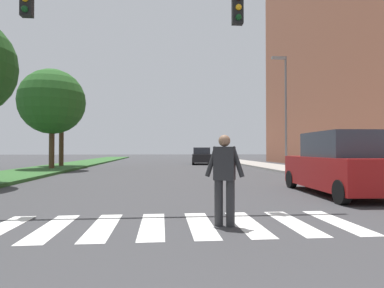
{
  "coord_description": "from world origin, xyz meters",
  "views": [
    {
      "loc": [
        -0.28,
        0.36,
        1.41
      ],
      "look_at": [
        1.23,
        16.6,
        1.7
      ],
      "focal_mm": 30.48,
      "sensor_mm": 36.0,
      "label": 1
    }
  ],
  "objects_px": {
    "sedan_midblock": "(202,156)",
    "street_lamp_right": "(285,102)",
    "tree_distant": "(62,103)",
    "suv_crossing": "(340,165)",
    "tree_far": "(52,102)",
    "traffic_light_gantry": "(27,29)",
    "pedestrian_performer": "(224,176)"
  },
  "relations": [
    {
      "from": "tree_distant",
      "to": "suv_crossing",
      "type": "xyz_separation_m",
      "value": [
        13.6,
        -17.16,
        -4.21
      ]
    },
    {
      "from": "pedestrian_performer",
      "to": "sedan_midblock",
      "type": "xyz_separation_m",
      "value": [
        2.75,
        25.99,
        -0.17
      ]
    },
    {
      "from": "tree_distant",
      "to": "street_lamp_right",
      "type": "height_order",
      "value": "street_lamp_right"
    },
    {
      "from": "tree_distant",
      "to": "sedan_midblock",
      "type": "height_order",
      "value": "tree_distant"
    },
    {
      "from": "pedestrian_performer",
      "to": "suv_crossing",
      "type": "xyz_separation_m",
      "value": [
        4.41,
        3.79,
        -0.0
      ]
    },
    {
      "from": "tree_far",
      "to": "traffic_light_gantry",
      "type": "bearing_deg",
      "value": -74.07
    },
    {
      "from": "street_lamp_right",
      "to": "suv_crossing",
      "type": "relative_size",
      "value": 1.6
    },
    {
      "from": "sedan_midblock",
      "to": "street_lamp_right",
      "type": "bearing_deg",
      "value": -68.91
    },
    {
      "from": "pedestrian_performer",
      "to": "sedan_midblock",
      "type": "bearing_deg",
      "value": 83.95
    },
    {
      "from": "street_lamp_right",
      "to": "suv_crossing",
      "type": "bearing_deg",
      "value": -102.91
    },
    {
      "from": "tree_distant",
      "to": "traffic_light_gantry",
      "type": "relative_size",
      "value": 0.7
    },
    {
      "from": "street_lamp_right",
      "to": "sedan_midblock",
      "type": "height_order",
      "value": "street_lamp_right"
    },
    {
      "from": "suv_crossing",
      "to": "sedan_midblock",
      "type": "xyz_separation_m",
      "value": [
        -1.66,
        22.2,
        -0.17
      ]
    },
    {
      "from": "pedestrian_performer",
      "to": "suv_crossing",
      "type": "height_order",
      "value": "suv_crossing"
    },
    {
      "from": "traffic_light_gantry",
      "to": "pedestrian_performer",
      "type": "relative_size",
      "value": 5.75
    },
    {
      "from": "sedan_midblock",
      "to": "traffic_light_gantry",
      "type": "bearing_deg",
      "value": -106.99
    },
    {
      "from": "tree_far",
      "to": "pedestrian_performer",
      "type": "distance_m",
      "value": 19.65
    },
    {
      "from": "suv_crossing",
      "to": "tree_far",
      "type": "bearing_deg",
      "value": 134.38
    },
    {
      "from": "tree_distant",
      "to": "traffic_light_gantry",
      "type": "bearing_deg",
      "value": -75.77
    },
    {
      "from": "street_lamp_right",
      "to": "sedan_midblock",
      "type": "xyz_separation_m",
      "value": [
        -4.23,
        10.97,
        -3.83
      ]
    },
    {
      "from": "pedestrian_performer",
      "to": "sedan_midblock",
      "type": "distance_m",
      "value": 26.14
    },
    {
      "from": "traffic_light_gantry",
      "to": "suv_crossing",
      "type": "bearing_deg",
      "value": 9.24
    },
    {
      "from": "traffic_light_gantry",
      "to": "tree_far",
      "type": "bearing_deg",
      "value": 105.93
    },
    {
      "from": "tree_distant",
      "to": "pedestrian_performer",
      "type": "height_order",
      "value": "tree_distant"
    },
    {
      "from": "tree_far",
      "to": "tree_distant",
      "type": "bearing_deg",
      "value": 97.31
    },
    {
      "from": "tree_distant",
      "to": "sedan_midblock",
      "type": "xyz_separation_m",
      "value": [
        11.94,
        5.04,
        -4.38
      ]
    },
    {
      "from": "tree_distant",
      "to": "street_lamp_right",
      "type": "xyz_separation_m",
      "value": [
        16.17,
        -5.94,
        -0.55
      ]
    },
    {
      "from": "tree_distant",
      "to": "suv_crossing",
      "type": "height_order",
      "value": "tree_distant"
    },
    {
      "from": "street_lamp_right",
      "to": "pedestrian_performer",
      "type": "xyz_separation_m",
      "value": [
        -6.98,
        -15.02,
        -3.66
      ]
    },
    {
      "from": "traffic_light_gantry",
      "to": "street_lamp_right",
      "type": "xyz_separation_m",
      "value": [
        11.46,
        12.67,
        0.2
      ]
    },
    {
      "from": "traffic_light_gantry",
      "to": "suv_crossing",
      "type": "relative_size",
      "value": 2.08
    },
    {
      "from": "tree_far",
      "to": "suv_crossing",
      "type": "height_order",
      "value": "tree_far"
    }
  ]
}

